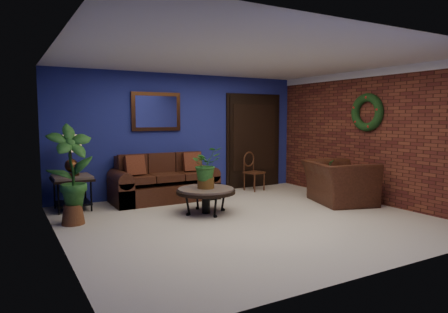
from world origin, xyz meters
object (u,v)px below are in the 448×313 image
table_lamp (71,150)px  side_chair (252,169)px  coffee_table (206,192)px  end_table (72,184)px  armchair (339,182)px  sofa (163,185)px

table_lamp → side_chair: table_lamp is taller
coffee_table → end_table: end_table is taller
armchair → side_chair: bearing=36.5°
coffee_table → side_chair: (1.87, 1.41, 0.11)m
coffee_table → end_table: bearing=144.7°
side_chair → armchair: size_ratio=0.70×
coffee_table → side_chair: 2.34m
table_lamp → coffee_table: bearing=-35.3°
table_lamp → armchair: 4.87m
coffee_table → side_chair: size_ratio=1.17×
sofa → armchair: size_ratio=1.66×
table_lamp → side_chair: bearing=0.9°
side_chair → sofa: bearing=167.0°
sofa → table_lamp: 1.84m
sofa → coffee_table: 1.40m
end_table → side_chair: side_chair is taller
side_chair → armchair: (0.67, -1.93, -0.09)m
coffee_table → side_chair: side_chair is taller
sofa → coffee_table: bearing=-80.5°
coffee_table → armchair: (2.54, -0.51, 0.03)m
end_table → armchair: (4.45, -1.87, -0.07)m
table_lamp → armchair: size_ratio=0.56×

